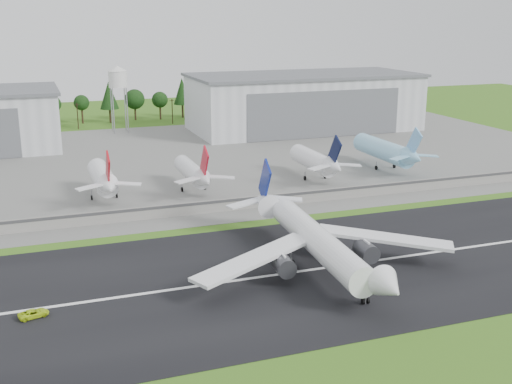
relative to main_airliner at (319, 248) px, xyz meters
name	(u,v)px	position (x,y,z in m)	size (l,w,h in m)	color
ground	(294,295)	(-9.52, -9.56, -4.89)	(600.00, 600.00, 0.00)	#336718
runway	(274,275)	(-9.52, 0.44, -4.84)	(320.00, 60.00, 0.10)	black
runway_centerline	(274,275)	(-9.52, 0.44, -4.78)	(220.00, 1.00, 0.02)	white
apron	(162,162)	(-9.52, 110.44, -4.84)	(320.00, 150.00, 0.10)	slate
blast_fence	(212,206)	(-9.52, 45.42, -3.09)	(240.00, 0.61, 3.50)	gray
hangar_east	(304,102)	(65.48, 155.35, 7.73)	(102.00, 47.00, 25.20)	silver
water_tower	(118,77)	(-14.52, 175.44, 19.66)	(8.40, 8.40, 29.40)	#99999E
utility_poles	(127,126)	(-9.52, 190.44, -4.89)	(230.00, 3.00, 12.00)	black
treeline	(122,122)	(-9.52, 205.44, -4.89)	(320.00, 16.00, 22.00)	black
main_airliner	(319,248)	(0.00, 0.00, 0.00)	(57.15, 59.25, 18.17)	white
ground_vehicle	(34,313)	(-55.49, -2.77, -4.08)	(2.38, 5.17, 1.44)	#B8D619
parked_jet_red_a	(104,179)	(-34.77, 67.02, 1.42)	(7.36, 31.29, 16.83)	white
parked_jet_red_b	(194,173)	(-8.67, 66.95, 1.00)	(7.36, 31.29, 16.38)	silver
parked_jet_navy	(317,161)	(31.11, 67.01, 1.37)	(7.36, 31.29, 16.78)	white
parked_jet_skyblue	(388,151)	(59.64, 72.05, 1.66)	(7.36, 37.29, 17.13)	#88C8EB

